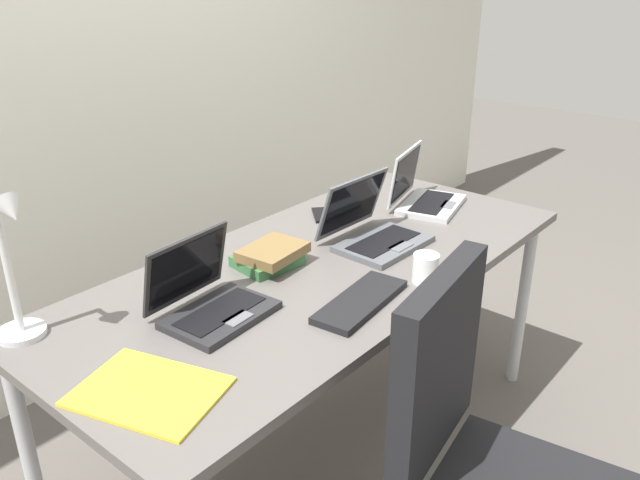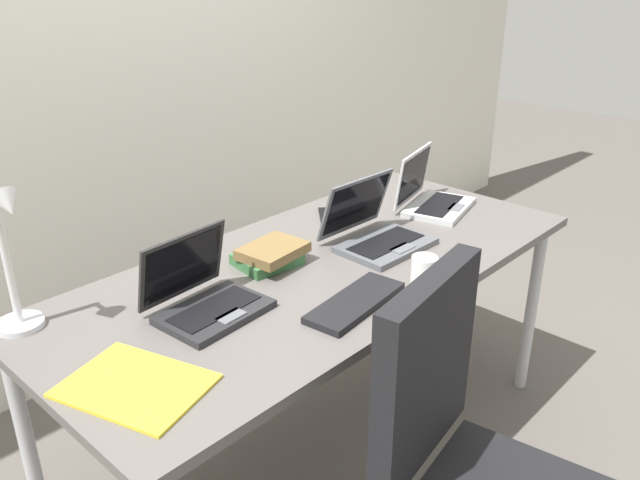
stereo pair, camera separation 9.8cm
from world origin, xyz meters
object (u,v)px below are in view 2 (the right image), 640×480
object	(u,v)px
external_keyboard	(355,302)
computer_mouse	(366,194)
laptop_back_right	(377,232)
laptop_center	(431,197)
laptop_back_left	(205,297)
book_stack	(270,255)
paper_folder_front_left	(136,385)
desk_lamp	(12,262)
cell_phone	(328,215)
coffee_mug	(424,271)

from	to	relation	value
external_keyboard	computer_mouse	world-z (taller)	computer_mouse
laptop_back_right	laptop_center	size ratio (longest dim) A/B	0.92
laptop_back_left	external_keyboard	xyz separation A→B (m)	(0.30, -0.27, -0.03)
book_stack	laptop_back_right	bearing A→B (deg)	-22.80
laptop_back_right	paper_folder_front_left	distance (m)	0.98
book_stack	desk_lamp	bearing A→B (deg)	166.25
external_keyboard	book_stack	size ratio (longest dim) A/B	1.56
laptop_back_left	laptop_back_right	bearing A→B (deg)	-5.33
laptop_back_right	external_keyboard	world-z (taller)	laptop_back_right
cell_phone	desk_lamp	bearing A→B (deg)	-138.78
laptop_center	paper_folder_front_left	size ratio (longest dim) A/B	1.08
laptop_center	computer_mouse	distance (m)	0.26
laptop_center	paper_folder_front_left	world-z (taller)	laptop_center
computer_mouse	coffee_mug	distance (m)	0.74
laptop_center	laptop_back_right	bearing A→B (deg)	-171.63
cell_phone	paper_folder_front_left	bearing A→B (deg)	-117.54
paper_folder_front_left	cell_phone	bearing A→B (deg)	19.84
cell_phone	computer_mouse	bearing A→B (deg)	47.20
laptop_center	external_keyboard	world-z (taller)	laptop_center
laptop_center	paper_folder_front_left	distance (m)	1.38
computer_mouse	book_stack	size ratio (longest dim) A/B	0.45
desk_lamp	coffee_mug	size ratio (longest dim) A/B	3.54
external_keyboard	paper_folder_front_left	xyz separation A→B (m)	(-0.61, 0.12, -0.01)
desk_lamp	cell_phone	distance (m)	1.13
laptop_back_right	external_keyboard	distance (m)	0.42
desk_lamp	laptop_center	xyz separation A→B (m)	(1.44, -0.25, -0.15)
laptop_back_left	coffee_mug	size ratio (longest dim) A/B	2.62
desk_lamp	book_stack	world-z (taller)	desk_lamp
desk_lamp	paper_folder_front_left	world-z (taller)	desk_lamp
desk_lamp	computer_mouse	xyz separation A→B (m)	(1.35, -0.01, -0.18)
laptop_center	computer_mouse	bearing A→B (deg)	108.81
laptop_back_right	external_keyboard	bearing A→B (deg)	-149.27
external_keyboard	paper_folder_front_left	bearing A→B (deg)	162.37
coffee_mug	external_keyboard	bearing A→B (deg)	164.50
laptop_back_left	computer_mouse	xyz separation A→B (m)	(0.98, 0.24, -0.03)
laptop_back_left	coffee_mug	bearing A→B (deg)	-32.63
desk_lamp	laptop_back_right	world-z (taller)	desk_lamp
desk_lamp	external_keyboard	distance (m)	0.88
laptop_back_left	coffee_mug	world-z (taller)	laptop_back_left
laptop_center	external_keyboard	size ratio (longest dim) A/B	1.02
laptop_center	coffee_mug	size ratio (longest dim) A/B	2.97
computer_mouse	cell_phone	size ratio (longest dim) A/B	0.71
book_stack	paper_folder_front_left	xyz separation A→B (m)	(-0.63, -0.24, -0.03)
desk_lamp	cell_phone	bearing A→B (deg)	-1.39
laptop_center	computer_mouse	size ratio (longest dim) A/B	3.49
computer_mouse	paper_folder_front_left	size ratio (longest dim) A/B	0.31
book_stack	laptop_back_left	bearing A→B (deg)	-165.15
laptop_back_right	cell_phone	world-z (taller)	laptop_back_right
external_keyboard	paper_folder_front_left	world-z (taller)	external_keyboard
laptop_back_left	paper_folder_front_left	world-z (taller)	laptop_back_left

